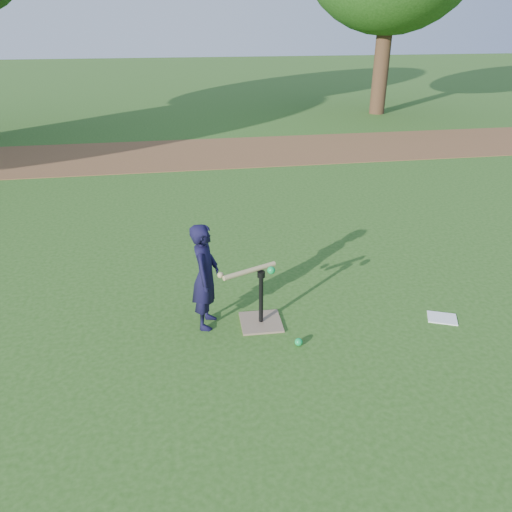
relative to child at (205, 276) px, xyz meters
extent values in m
plane|color=#285116|center=(0.30, -0.09, -0.57)|extent=(80.00, 80.00, 0.00)
cube|color=brown|center=(0.30, 7.41, -0.56)|extent=(24.00, 3.00, 0.01)
imported|color=black|center=(0.00, 0.00, 0.00)|extent=(0.37, 0.47, 1.14)
sphere|color=#0D9942|center=(0.85, -0.54, -0.53)|extent=(0.08, 0.08, 0.08)
cube|color=white|center=(2.51, -0.34, -0.56)|extent=(0.37, 0.33, 0.01)
cube|color=#866E55|center=(0.56, -0.08, -0.56)|extent=(0.45, 0.45, 0.02)
cylinder|color=black|center=(0.56, -0.08, -0.27)|extent=(0.05, 0.05, 0.55)
cylinder|color=black|center=(0.56, -0.08, 0.02)|extent=(0.08, 0.08, 0.06)
cylinder|color=tan|center=(0.44, -0.10, 0.08)|extent=(0.57, 0.28, 0.05)
sphere|color=tan|center=(0.14, -0.14, 0.08)|extent=(0.06, 0.06, 0.06)
sphere|color=#0D9942|center=(0.64, -0.18, 0.10)|extent=(0.08, 0.08, 0.08)
cylinder|color=#382316|center=(6.80, 11.91, 1.14)|extent=(0.50, 0.50, 3.42)
camera|label=1|loc=(-0.28, -4.49, 2.37)|focal=35.00mm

